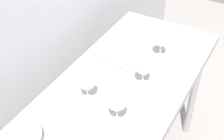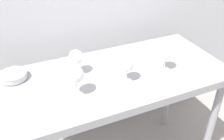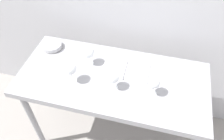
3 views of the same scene
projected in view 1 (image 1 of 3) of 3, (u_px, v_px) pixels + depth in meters
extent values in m
cube|color=gray|center=(123.00, 84.00, 1.74)|extent=(1.40, 0.64, 0.04)
cube|color=gray|center=(180.00, 106.00, 1.61)|extent=(1.40, 0.01, 0.05)
cylinder|color=gray|center=(194.00, 91.00, 2.35)|extent=(0.05, 0.05, 0.86)
cylinder|color=gray|center=(131.00, 69.00, 2.55)|extent=(0.05, 0.05, 0.86)
cylinder|color=white|center=(160.00, 56.00, 1.89)|extent=(0.07, 0.07, 0.00)
cylinder|color=white|center=(160.00, 50.00, 1.86)|extent=(0.01, 0.01, 0.08)
sphere|color=white|center=(162.00, 39.00, 1.82)|extent=(0.08, 0.08, 0.08)
cylinder|color=maroon|center=(161.00, 41.00, 1.83)|extent=(0.06, 0.06, 0.03)
cylinder|color=white|center=(88.00, 99.00, 1.61)|extent=(0.06, 0.06, 0.00)
cylinder|color=white|center=(88.00, 93.00, 1.59)|extent=(0.01, 0.01, 0.08)
sphere|color=white|center=(87.00, 81.00, 1.54)|extent=(0.09, 0.09, 0.09)
cylinder|color=maroon|center=(87.00, 84.00, 1.55)|extent=(0.06, 0.06, 0.02)
cylinder|color=white|center=(142.00, 84.00, 1.70)|extent=(0.07, 0.07, 0.00)
cylinder|color=white|center=(143.00, 78.00, 1.68)|extent=(0.01, 0.01, 0.08)
sphere|color=white|center=(144.00, 67.00, 1.63)|extent=(0.08, 0.08, 0.08)
cylinder|color=maroon|center=(144.00, 69.00, 1.64)|extent=(0.06, 0.06, 0.02)
cylinder|color=white|center=(117.00, 122.00, 1.49)|extent=(0.07, 0.07, 0.00)
cylinder|color=white|center=(117.00, 115.00, 1.46)|extent=(0.01, 0.01, 0.09)
sphere|color=white|center=(117.00, 101.00, 1.41)|extent=(0.09, 0.09, 0.09)
cylinder|color=maroon|center=(117.00, 104.00, 1.42)|extent=(0.06, 0.06, 0.02)
cube|color=white|center=(108.00, 76.00, 1.75)|extent=(0.18, 0.21, 0.01)
cube|color=white|center=(123.00, 59.00, 1.87)|extent=(0.18, 0.21, 0.01)
cube|color=#3F3F47|center=(115.00, 67.00, 1.81)|extent=(0.01, 0.20, 0.01)
cube|color=white|center=(84.00, 132.00, 1.45)|extent=(0.24, 0.27, 0.00)
cube|color=white|center=(138.00, 39.00, 2.04)|extent=(0.18, 0.22, 0.00)
cylinder|color=#DBCC66|center=(25.00, 140.00, 1.41)|extent=(0.14, 0.14, 0.01)
cylinder|color=#B7B7BC|center=(24.00, 137.00, 1.40)|extent=(0.15, 0.15, 0.03)
torus|color=#B7B7BC|center=(24.00, 135.00, 1.39)|extent=(0.16, 0.16, 0.01)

